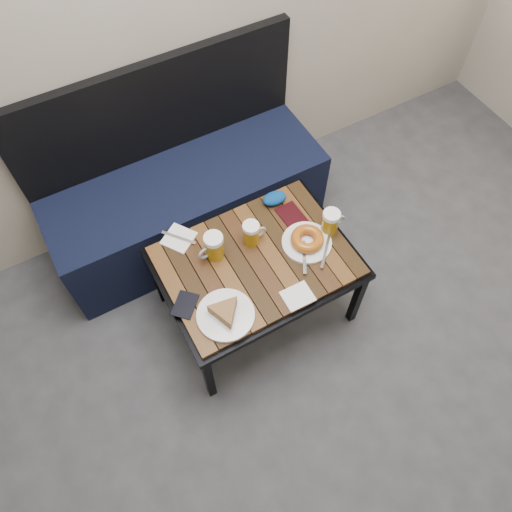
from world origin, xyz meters
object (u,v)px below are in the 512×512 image
cafe_table (256,265)px  beer_mug_right (331,222)px  passport_navy (185,305)px  knit_pouch (274,198)px  bench (186,197)px  plate_pie (225,313)px  beer_mug_centre (252,233)px  beer_mug_left (214,246)px  passport_burgundy (291,215)px  plate_bagel (307,241)px

cafe_table → beer_mug_right: (0.36, -0.02, 0.11)m
passport_navy → knit_pouch: bearing=70.7°
cafe_table → knit_pouch: (0.23, 0.23, 0.07)m
bench → passport_navy: (-0.29, -0.67, 0.20)m
beer_mug_right → plate_pie: 0.62m
bench → beer_mug_centre: size_ratio=11.83×
bench → cafe_table: bench is taller
bench → cafe_table: (0.07, -0.62, 0.16)m
bench → plate_pie: bench is taller
bench → cafe_table: size_ratio=1.67×
beer_mug_left → passport_burgundy: size_ratio=0.97×
beer_mug_centre → plate_bagel: beer_mug_centre is taller
plate_bagel → passport_burgundy: (0.02, 0.16, -0.02)m
beer_mug_right → passport_navy: 0.73m
plate_pie → knit_pouch: 0.62m
beer_mug_centre → plate_pie: (-0.27, -0.27, -0.03)m
passport_navy → knit_pouch: 0.65m
plate_pie → plate_bagel: bearing=16.2°
beer_mug_left → beer_mug_right: bearing=159.2°
plate_pie → passport_navy: bearing=134.7°
bench → plate_pie: (-0.16, -0.79, 0.23)m
beer_mug_right → knit_pouch: size_ratio=1.08×
beer_mug_centre → knit_pouch: beer_mug_centre is taller
bench → beer_mug_centre: bearing=-78.7°
beer_mug_right → knit_pouch: bearing=124.1°
beer_mug_right → knit_pouch: (-0.13, 0.26, -0.04)m
plate_bagel → bench: bearing=115.3°
bench → passport_navy: size_ratio=11.82×
beer_mug_left → plate_bagel: (0.38, -0.14, -0.04)m
passport_burgundy → beer_mug_left: bearing=-179.8°
plate_pie → plate_bagel: plate_pie is taller
plate_bagel → plate_pie: bearing=-163.8°
beer_mug_right → plate_bagel: size_ratio=0.48×
cafe_table → beer_mug_centre: 0.14m
bench → beer_mug_left: bearing=-97.9°
beer_mug_centre → passport_burgundy: (0.23, 0.03, -0.06)m
cafe_table → knit_pouch: 0.33m
cafe_table → plate_bagel: bearing=-9.0°
passport_burgundy → passport_navy: bearing=-166.4°
passport_burgundy → knit_pouch: bearing=101.8°
plate_pie → knit_pouch: size_ratio=2.06×
knit_pouch → beer_mug_right: bearing=-62.4°
beer_mug_left → passport_burgundy: beer_mug_left is taller
plate_bagel → knit_pouch: (-0.01, 0.27, -0.00)m
plate_pie → passport_burgundy: 0.58m
plate_bagel → cafe_table: bearing=171.0°
beer_mug_left → cafe_table: bearing=137.1°
passport_navy → beer_mug_left: bearing=81.2°
plate_pie → plate_bagel: size_ratio=0.91×
beer_mug_right → cafe_table: bearing=-177.2°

